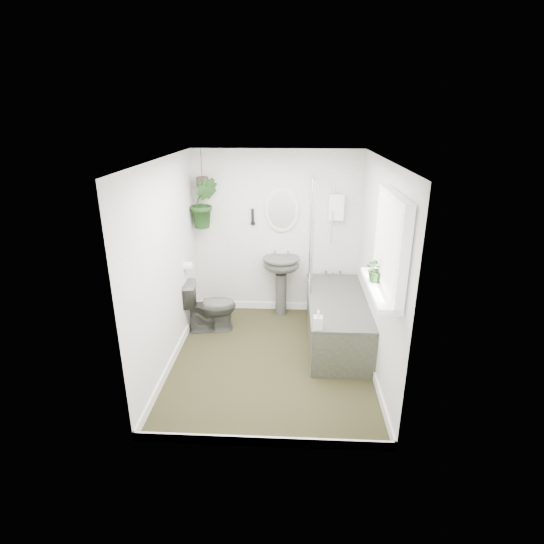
{
  "coord_description": "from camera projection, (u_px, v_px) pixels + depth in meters",
  "views": [
    {
      "loc": [
        0.23,
        -4.32,
        2.73
      ],
      "look_at": [
        0.0,
        0.15,
        1.05
      ],
      "focal_mm": 28.0,
      "sensor_mm": 36.0,
      "label": 1
    }
  ],
  "objects": [
    {
      "name": "window_recess",
      "position": [
        391.0,
        244.0,
        3.72
      ],
      "size": [
        0.08,
        1.0,
        0.9
      ],
      "primitive_type": "cube",
      "color": "white",
      "rests_on": "wall_right"
    },
    {
      "name": "floor",
      "position": [
        271.0,
        360.0,
        5.01
      ],
      "size": [
        2.3,
        2.8,
        0.02
      ],
      "primitive_type": "cube",
      "color": "black",
      "rests_on": "ground"
    },
    {
      "name": "hanging_plant",
      "position": [
        204.0,
        203.0,
        5.64
      ],
      "size": [
        0.42,
        0.36,
        0.68
      ],
      "primitive_type": "imported",
      "rotation": [
        0.0,
        0.0,
        0.15
      ],
      "color": "black",
      "rests_on": "ceiling"
    },
    {
      "name": "bath_screen",
      "position": [
        312.0,
        233.0,
        5.46
      ],
      "size": [
        0.04,
        0.72,
        1.4
      ],
      "primitive_type": null,
      "color": "silver",
      "rests_on": "bathtub"
    },
    {
      "name": "sill_plant",
      "position": [
        377.0,
        269.0,
        3.94
      ],
      "size": [
        0.23,
        0.2,
        0.24
      ],
      "primitive_type": "imported",
      "rotation": [
        0.0,
        0.0,
        0.05
      ],
      "color": "black",
      "rests_on": "window_sill"
    },
    {
      "name": "hanging_pot",
      "position": [
        202.0,
        182.0,
        5.54
      ],
      "size": [
        0.16,
        0.16,
        0.12
      ],
      "primitive_type": "cylinder",
      "color": "#3E2D23",
      "rests_on": "ceiling"
    },
    {
      "name": "soap_bottle",
      "position": [
        318.0,
        320.0,
        4.47
      ],
      "size": [
        0.1,
        0.1,
        0.21
      ],
      "primitive_type": "imported",
      "rotation": [
        0.0,
        0.0,
        0.0
      ],
      "color": "#2B2324",
      "rests_on": "bathtub"
    },
    {
      "name": "wall_left",
      "position": [
        166.0,
        266.0,
        4.66
      ],
      "size": [
        0.02,
        2.8,
        2.3
      ],
      "primitive_type": "cube",
      "color": "white",
      "rests_on": "ground"
    },
    {
      "name": "wall_right",
      "position": [
        379.0,
        270.0,
        4.55
      ],
      "size": [
        0.02,
        2.8,
        2.3
      ],
      "primitive_type": "cube",
      "color": "white",
      "rests_on": "ground"
    },
    {
      "name": "ceiling",
      "position": [
        271.0,
        158.0,
        4.2
      ],
      "size": [
        2.3,
        2.8,
        0.02
      ],
      "primitive_type": "cube",
      "color": "white",
      "rests_on": "ground"
    },
    {
      "name": "wall_front",
      "position": [
        261.0,
        331.0,
        3.29
      ],
      "size": [
        2.3,
        0.02,
        2.3
      ],
      "primitive_type": "cube",
      "color": "white",
      "rests_on": "ground"
    },
    {
      "name": "pedestal_sink",
      "position": [
        281.0,
        286.0,
        6.0
      ],
      "size": [
        0.58,
        0.52,
        0.86
      ],
      "primitive_type": null,
      "rotation": [
        0.0,
        0.0,
        -0.19
      ],
      "color": "#3D3E39",
      "rests_on": "floor"
    },
    {
      "name": "wall_back",
      "position": [
        277.0,
        234.0,
        5.92
      ],
      "size": [
        2.3,
        0.02,
        2.3
      ],
      "primitive_type": "cube",
      "color": "white",
      "rests_on": "ground"
    },
    {
      "name": "toilet_roll_holder",
      "position": [
        188.0,
        266.0,
        5.4
      ],
      "size": [
        0.11,
        0.11,
        0.11
      ],
      "primitive_type": "cylinder",
      "rotation": [
        0.0,
        1.57,
        0.0
      ],
      "color": "white",
      "rests_on": "wall_left"
    },
    {
      "name": "oval_mirror",
      "position": [
        282.0,
        210.0,
        5.76
      ],
      "size": [
        0.46,
        0.03,
        0.62
      ],
      "primitive_type": "ellipsoid",
      "color": "beige",
      "rests_on": "wall_back"
    },
    {
      "name": "toilet",
      "position": [
        210.0,
        306.0,
        5.6
      ],
      "size": [
        0.73,
        0.49,
        0.69
      ],
      "primitive_type": "imported",
      "rotation": [
        0.0,
        0.0,
        1.73
      ],
      "color": "#3D3E39",
      "rests_on": "floor"
    },
    {
      "name": "shower_box",
      "position": [
        336.0,
        207.0,
        5.68
      ],
      "size": [
        0.2,
        0.1,
        0.35
      ],
      "primitive_type": "cube",
      "color": "white",
      "rests_on": "wall_back"
    },
    {
      "name": "window_sill",
      "position": [
        378.0,
        288.0,
        3.87
      ],
      "size": [
        0.18,
        1.0,
        0.04
      ],
      "primitive_type": "cube",
      "color": "white",
      "rests_on": "wall_right"
    },
    {
      "name": "skirting",
      "position": [
        271.0,
        356.0,
        4.99
      ],
      "size": [
        2.3,
        2.8,
        0.1
      ],
      "primitive_type": "cube",
      "color": "white",
      "rests_on": "floor"
    },
    {
      "name": "window_blinds",
      "position": [
        386.0,
        244.0,
        3.72
      ],
      "size": [
        0.01,
        0.86,
        0.76
      ],
      "primitive_type": "cube",
      "color": "white",
      "rests_on": "wall_right"
    },
    {
      "name": "bathtub",
      "position": [
        337.0,
        320.0,
        5.34
      ],
      "size": [
        0.72,
        1.72,
        0.58
      ],
      "primitive_type": null,
      "color": "#3D3E39",
      "rests_on": "floor"
    },
    {
      "name": "wall_sconce",
      "position": [
        253.0,
        217.0,
        5.8
      ],
      "size": [
        0.04,
        0.04,
        0.22
      ],
      "primitive_type": "cylinder",
      "color": "black",
      "rests_on": "wall_back"
    }
  ]
}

